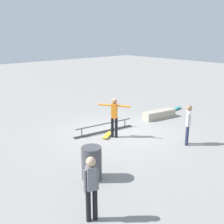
{
  "coord_description": "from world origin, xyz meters",
  "views": [
    {
      "loc": [
        7.67,
        8.25,
        4.17
      ],
      "look_at": [
        0.32,
        -0.01,
        1.0
      ],
      "focal_mm": 44.71,
      "sensor_mm": 36.0,
      "label": 1
    }
  ],
  "objects_px": {
    "grind_rail": "(104,128)",
    "skateboard_main": "(108,135)",
    "loose_skateboard_teal": "(177,108)",
    "trash_bin": "(92,163)",
    "bystander_white_shirt": "(188,123)",
    "bystander_grey_shirt": "(91,185)",
    "skater_main": "(114,115)",
    "skate_ledge": "(159,114)"
  },
  "relations": [
    {
      "from": "skate_ledge",
      "to": "skateboard_main",
      "type": "height_order",
      "value": "skate_ledge"
    },
    {
      "from": "skate_ledge",
      "to": "bystander_grey_shirt",
      "type": "bearing_deg",
      "value": 28.65
    },
    {
      "from": "skateboard_main",
      "to": "bystander_grey_shirt",
      "type": "relative_size",
      "value": 0.5
    },
    {
      "from": "grind_rail",
      "to": "bystander_grey_shirt",
      "type": "bearing_deg",
      "value": 55.04
    },
    {
      "from": "bystander_white_shirt",
      "to": "trash_bin",
      "type": "bearing_deg",
      "value": 146.13
    },
    {
      "from": "bystander_grey_shirt",
      "to": "grind_rail",
      "type": "bearing_deg",
      "value": 66.49
    },
    {
      "from": "bystander_white_shirt",
      "to": "loose_skateboard_teal",
      "type": "bearing_deg",
      "value": 10.68
    },
    {
      "from": "skate_ledge",
      "to": "skateboard_main",
      "type": "relative_size",
      "value": 2.22
    },
    {
      "from": "skateboard_main",
      "to": "bystander_white_shirt",
      "type": "relative_size",
      "value": 0.5
    },
    {
      "from": "loose_skateboard_teal",
      "to": "trash_bin",
      "type": "xyz_separation_m",
      "value": [
        8.23,
        2.89,
        0.42
      ]
    },
    {
      "from": "bystander_grey_shirt",
      "to": "skater_main",
      "type": "bearing_deg",
      "value": 61.75
    },
    {
      "from": "skateboard_main",
      "to": "skater_main",
      "type": "bearing_deg",
      "value": -85.53
    },
    {
      "from": "grind_rail",
      "to": "skater_main",
      "type": "bearing_deg",
      "value": 89.28
    },
    {
      "from": "skate_ledge",
      "to": "trash_bin",
      "type": "xyz_separation_m",
      "value": [
        6.23,
        2.53,
        0.3
      ]
    },
    {
      "from": "skater_main",
      "to": "bystander_grey_shirt",
      "type": "height_order",
      "value": "skater_main"
    },
    {
      "from": "grind_rail",
      "to": "trash_bin",
      "type": "height_order",
      "value": "trash_bin"
    },
    {
      "from": "skateboard_main",
      "to": "loose_skateboard_teal",
      "type": "distance_m",
      "value": 5.66
    },
    {
      "from": "grind_rail",
      "to": "skateboard_main",
      "type": "height_order",
      "value": "grind_rail"
    },
    {
      "from": "loose_skateboard_teal",
      "to": "skateboard_main",
      "type": "bearing_deg",
      "value": -3.3
    },
    {
      "from": "skate_ledge",
      "to": "bystander_grey_shirt",
      "type": "height_order",
      "value": "bystander_grey_shirt"
    },
    {
      "from": "skate_ledge",
      "to": "skater_main",
      "type": "height_order",
      "value": "skater_main"
    },
    {
      "from": "skater_main",
      "to": "bystander_white_shirt",
      "type": "height_order",
      "value": "skater_main"
    },
    {
      "from": "skater_main",
      "to": "bystander_grey_shirt",
      "type": "bearing_deg",
      "value": 100.27
    },
    {
      "from": "grind_rail",
      "to": "trash_bin",
      "type": "bearing_deg",
      "value": 52.56
    },
    {
      "from": "skate_ledge",
      "to": "bystander_grey_shirt",
      "type": "distance_m",
      "value": 8.45
    },
    {
      "from": "skate_ledge",
      "to": "bystander_white_shirt",
      "type": "distance_m",
      "value": 3.54
    },
    {
      "from": "skater_main",
      "to": "loose_skateboard_teal",
      "type": "relative_size",
      "value": 2.0
    },
    {
      "from": "bystander_white_shirt",
      "to": "loose_skateboard_teal",
      "type": "height_order",
      "value": "bystander_white_shirt"
    },
    {
      "from": "skate_ledge",
      "to": "skateboard_main",
      "type": "bearing_deg",
      "value": 3.74
    },
    {
      "from": "skater_main",
      "to": "bystander_white_shirt",
      "type": "relative_size",
      "value": 1.05
    },
    {
      "from": "loose_skateboard_teal",
      "to": "trash_bin",
      "type": "height_order",
      "value": "trash_bin"
    },
    {
      "from": "skate_ledge",
      "to": "bystander_grey_shirt",
      "type": "xyz_separation_m",
      "value": [
        7.39,
        4.04,
        0.7
      ]
    },
    {
      "from": "bystander_white_shirt",
      "to": "loose_skateboard_teal",
      "type": "xyz_separation_m",
      "value": [
        -3.91,
        -3.25,
        -0.81
      ]
    },
    {
      "from": "grind_rail",
      "to": "skate_ledge",
      "type": "xyz_separation_m",
      "value": [
        -3.35,
        0.3,
        0.03
      ]
    },
    {
      "from": "bystander_white_shirt",
      "to": "bystander_grey_shirt",
      "type": "distance_m",
      "value": 5.6
    },
    {
      "from": "trash_bin",
      "to": "bystander_grey_shirt",
      "type": "bearing_deg",
      "value": 52.36
    },
    {
      "from": "grind_rail",
      "to": "skateboard_main",
      "type": "distance_m",
      "value": 0.62
    },
    {
      "from": "skate_ledge",
      "to": "bystander_white_shirt",
      "type": "height_order",
      "value": "bystander_white_shirt"
    },
    {
      "from": "bystander_grey_shirt",
      "to": "trash_bin",
      "type": "distance_m",
      "value": 1.94
    },
    {
      "from": "grind_rail",
      "to": "skate_ledge",
      "type": "relative_size",
      "value": 1.67
    },
    {
      "from": "skate_ledge",
      "to": "skateboard_main",
      "type": "xyz_separation_m",
      "value": [
        3.63,
        0.24,
        -0.12
      ]
    },
    {
      "from": "skater_main",
      "to": "loose_skateboard_teal",
      "type": "xyz_separation_m",
      "value": [
        -5.47,
        -0.82,
        -0.88
      ]
    }
  ]
}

